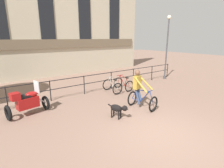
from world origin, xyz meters
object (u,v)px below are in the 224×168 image
parked_bicycle_near_lamp (112,86)px  parked_bicycle_mid_left (124,84)px  parked_motorcycle (27,102)px  street_lamp (167,45)px  cyclist_with_bike (140,91)px  dog (118,109)px

parked_bicycle_near_lamp → parked_bicycle_mid_left: same height
parked_motorcycle → street_lamp: street_lamp is taller
parked_motorcycle → street_lamp: (9.94, 0.77, 2.02)m
cyclist_with_bike → parked_bicycle_mid_left: bearing=53.2°
parked_bicycle_near_lamp → parked_bicycle_mid_left: size_ratio=1.03×
cyclist_with_bike → parked_motorcycle: (-4.21, 2.18, -0.20)m
parked_bicycle_mid_left → street_lamp: (4.48, 0.36, 2.22)m
parked_bicycle_mid_left → parked_motorcycle: bearing=4.5°
parked_bicycle_near_lamp → street_lamp: street_lamp is taller
parked_bicycle_near_lamp → parked_bicycle_mid_left: bearing=-177.2°
dog → street_lamp: size_ratio=0.19×
dog → parked_bicycle_near_lamp: size_ratio=0.78×
dog → parked_motorcycle: bearing=117.2°
street_lamp → parked_bicycle_mid_left: bearing=-175.4°
dog → parked_bicycle_mid_left: (2.72, 2.88, -0.05)m
parked_motorcycle → street_lamp: size_ratio=0.37×
cyclist_with_bike → dog: (-1.47, -0.30, -0.35)m
parked_bicycle_near_lamp → street_lamp: size_ratio=0.25×
parked_bicycle_mid_left → street_lamp: 5.01m
street_lamp → cyclist_with_bike: bearing=-152.7°
cyclist_with_bike → street_lamp: (5.73, 2.95, 1.82)m
parked_bicycle_mid_left → street_lamp: street_lamp is taller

